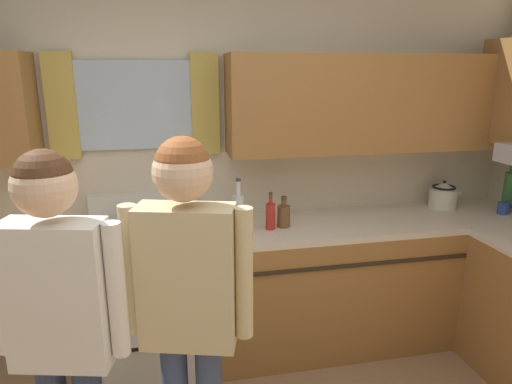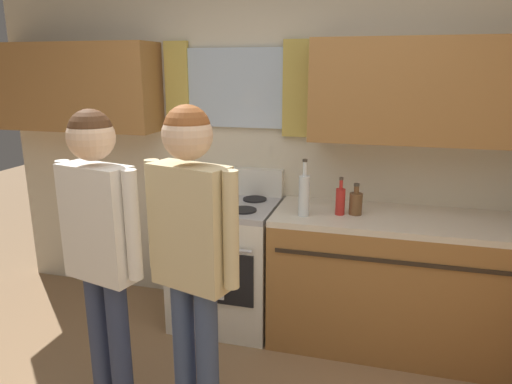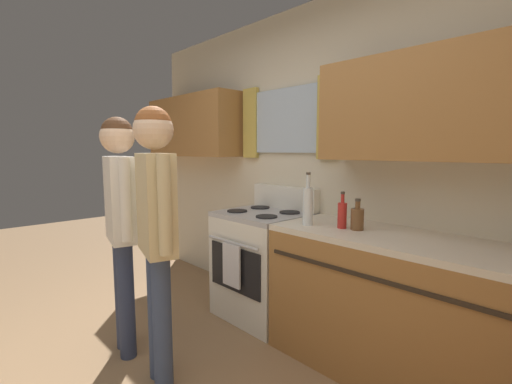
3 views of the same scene
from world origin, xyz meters
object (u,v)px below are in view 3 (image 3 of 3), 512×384
object	(u,v)px
bottle_sauce_red	(342,214)
adult_in_plaid	(156,214)
stove_oven	(263,262)
bottle_squat_brown	(357,218)
adult_left	(120,208)
bottle_tall_clear	(308,205)

from	to	relation	value
bottle_sauce_red	adult_in_plaid	distance (m)	1.19
stove_oven	bottle_squat_brown	bearing A→B (deg)	-1.52
bottle_sauce_red	adult_left	size ratio (longest dim) A/B	0.15
bottle_tall_clear	adult_left	xyz separation A→B (m)	(-0.84, -0.96, -0.01)
bottle_squat_brown	adult_left	size ratio (longest dim) A/B	0.13
bottle_sauce_red	adult_left	bearing A→B (deg)	-135.29
bottle_squat_brown	adult_in_plaid	distance (m)	1.27
adult_in_plaid	bottle_squat_brown	bearing A→B (deg)	57.42
stove_oven	adult_in_plaid	world-z (taller)	adult_in_plaid
adult_left	adult_in_plaid	size ratio (longest dim) A/B	0.98
stove_oven	bottle_sauce_red	size ratio (longest dim) A/B	4.48
stove_oven	adult_left	bearing A→B (deg)	-103.52
stove_oven	adult_in_plaid	size ratio (longest dim) A/B	0.66
bottle_squat_brown	adult_in_plaid	size ratio (longest dim) A/B	0.12
bottle_squat_brown	adult_in_plaid	bearing A→B (deg)	-122.58
stove_oven	adult_left	size ratio (longest dim) A/B	0.67
stove_oven	bottle_sauce_red	world-z (taller)	bottle_sauce_red
bottle_squat_brown	adult_left	distance (m)	1.58
bottle_tall_clear	bottle_sauce_red	size ratio (longest dim) A/B	1.49
stove_oven	adult_left	distance (m)	1.26
adult_left	adult_in_plaid	world-z (taller)	adult_in_plaid
stove_oven	bottle_squat_brown	xyz separation A→B (m)	(0.89, -0.02, 0.51)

